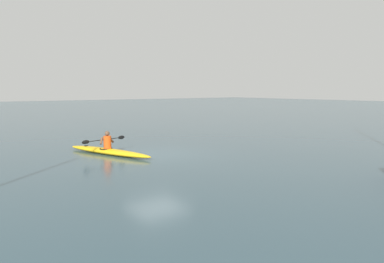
{
  "coord_description": "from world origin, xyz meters",
  "views": [
    {
      "loc": [
        9.26,
        14.83,
        2.91
      ],
      "look_at": [
        1.19,
        4.15,
        1.46
      ],
      "focal_mm": 37.33,
      "sensor_mm": 36.0,
      "label": 1
    }
  ],
  "objects": [
    {
      "name": "kayaker",
      "position": [
        1.71,
        -1.41,
        0.59
      ],
      "size": [
        2.37,
        0.72,
        0.77
      ],
      "color": "#E04C14",
      "rests_on": "kayak"
    },
    {
      "name": "kayak",
      "position": [
        1.69,
        -1.34,
        0.13
      ],
      "size": [
        2.03,
        5.05,
        0.26
      ],
      "color": "#EAB214",
      "rests_on": "ground"
    },
    {
      "name": "ground_plane",
      "position": [
        0.0,
        0.0,
        0.0
      ],
      "size": [
        160.0,
        160.0,
        0.0
      ],
      "primitive_type": "plane",
      "color": "#334C56"
    }
  ]
}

